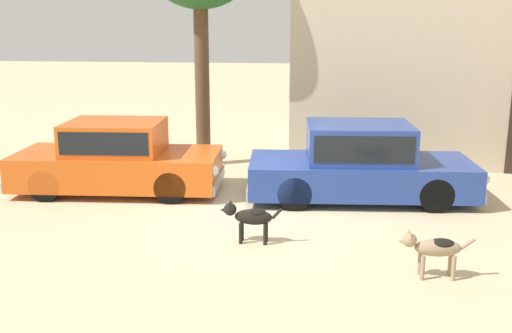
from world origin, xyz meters
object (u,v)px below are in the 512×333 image
stray_dog_spotted (249,216)px  stray_dog_tan (434,247)px  parked_sedan_nearest (117,157)px  parked_sedan_second (360,162)px

stray_dog_spotted → stray_dog_tan: size_ratio=0.95×
parked_sedan_nearest → parked_sedan_second: parked_sedan_second is taller
parked_sedan_nearest → stray_dog_spotted: bearing=-44.1°
parked_sedan_nearest → stray_dog_spotted: parked_sedan_nearest is taller
parked_sedan_nearest → stray_dog_tan: parked_sedan_nearest is taller
parked_sedan_nearest → stray_dog_tan: size_ratio=4.15×
parked_sedan_second → stray_dog_spotted: 3.26m
stray_dog_spotted → stray_dog_tan: (2.67, -1.04, 0.00)m
parked_sedan_second → stray_dog_spotted: parked_sedan_second is taller
stray_dog_tan → stray_dog_spotted: bearing=-25.3°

